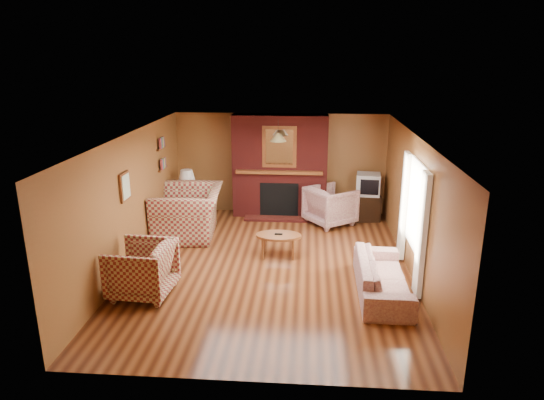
# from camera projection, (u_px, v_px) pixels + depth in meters

# --- Properties ---
(floor) EXTENTS (6.50, 6.50, 0.00)m
(floor) POSITION_uv_depth(u_px,v_px,m) (270.00, 267.00, 8.87)
(floor) COLOR #401D0D
(floor) RESTS_ON ground
(ceiling) EXTENTS (6.50, 6.50, 0.00)m
(ceiling) POSITION_uv_depth(u_px,v_px,m) (269.00, 136.00, 8.17)
(ceiling) COLOR white
(ceiling) RESTS_ON wall_back
(wall_back) EXTENTS (6.50, 0.00, 6.50)m
(wall_back) POSITION_uv_depth(u_px,v_px,m) (281.00, 164.00, 11.62)
(wall_back) COLOR brown
(wall_back) RESTS_ON floor
(wall_front) EXTENTS (6.50, 0.00, 6.50)m
(wall_front) POSITION_uv_depth(u_px,v_px,m) (246.00, 291.00, 5.42)
(wall_front) COLOR brown
(wall_front) RESTS_ON floor
(wall_left) EXTENTS (0.00, 6.50, 6.50)m
(wall_left) POSITION_uv_depth(u_px,v_px,m) (131.00, 201.00, 8.70)
(wall_left) COLOR brown
(wall_left) RESTS_ON floor
(wall_right) EXTENTS (0.00, 6.50, 6.50)m
(wall_right) POSITION_uv_depth(u_px,v_px,m) (414.00, 207.00, 8.33)
(wall_right) COLOR brown
(wall_right) RESTS_ON floor
(fireplace) EXTENTS (2.20, 0.82, 2.40)m
(fireplace) POSITION_uv_depth(u_px,v_px,m) (280.00, 167.00, 11.37)
(fireplace) COLOR #571513
(fireplace) RESTS_ON floor
(window_right) EXTENTS (0.10, 1.85, 2.00)m
(window_right) POSITION_uv_depth(u_px,v_px,m) (413.00, 215.00, 8.17)
(window_right) COLOR silver
(window_right) RESTS_ON wall_right
(bookshelf) EXTENTS (0.09, 0.55, 0.71)m
(bookshelf) POSITION_uv_depth(u_px,v_px,m) (163.00, 154.00, 10.37)
(bookshelf) COLOR brown
(bookshelf) RESTS_ON wall_left
(botanical_print) EXTENTS (0.05, 0.40, 0.50)m
(botanical_print) POSITION_uv_depth(u_px,v_px,m) (125.00, 187.00, 8.31)
(botanical_print) COLOR brown
(botanical_print) RESTS_ON wall_left
(pendant_light) EXTENTS (0.36, 0.36, 0.48)m
(pendant_light) POSITION_uv_depth(u_px,v_px,m) (278.00, 137.00, 10.48)
(pendant_light) COLOR black
(pendant_light) RESTS_ON ceiling
(plaid_loveseat) EXTENTS (1.50, 1.69, 1.02)m
(plaid_loveseat) POSITION_uv_depth(u_px,v_px,m) (188.00, 212.00, 10.26)
(plaid_loveseat) COLOR maroon
(plaid_loveseat) RESTS_ON floor
(plaid_armchair) EXTENTS (1.03, 1.01, 0.87)m
(plaid_armchair) POSITION_uv_depth(u_px,v_px,m) (142.00, 269.00, 7.73)
(plaid_armchair) COLOR maroon
(plaid_armchair) RESTS_ON floor
(floral_sofa) EXTENTS (0.80, 2.00, 0.58)m
(floral_sofa) POSITION_uv_depth(u_px,v_px,m) (382.00, 276.00, 7.82)
(floral_sofa) COLOR beige
(floral_sofa) RESTS_ON floor
(floral_armchair) EXTENTS (1.32, 1.31, 0.87)m
(floral_armchair) POSITION_uv_depth(u_px,v_px,m) (331.00, 206.00, 10.96)
(floral_armchair) COLOR beige
(floral_armchair) RESTS_ON floor
(coffee_table) EXTENTS (0.87, 0.54, 0.46)m
(coffee_table) POSITION_uv_depth(u_px,v_px,m) (279.00, 237.00, 9.22)
(coffee_table) COLOR brown
(coffee_table) RESTS_ON floor
(side_table) EXTENTS (0.43, 0.43, 0.53)m
(side_table) POSITION_uv_depth(u_px,v_px,m) (188.00, 209.00, 11.28)
(side_table) COLOR brown
(side_table) RESTS_ON floor
(table_lamp) EXTENTS (0.40, 0.40, 0.66)m
(table_lamp) POSITION_uv_depth(u_px,v_px,m) (187.00, 182.00, 11.09)
(table_lamp) COLOR silver
(table_lamp) RESTS_ON side_table
(tv_stand) EXTENTS (0.61, 0.56, 0.61)m
(tv_stand) POSITION_uv_depth(u_px,v_px,m) (367.00, 207.00, 11.30)
(tv_stand) COLOR black
(tv_stand) RESTS_ON floor
(crt_tv) EXTENTS (0.58, 0.58, 0.49)m
(crt_tv) POSITION_uv_depth(u_px,v_px,m) (368.00, 184.00, 11.13)
(crt_tv) COLOR #B2B5BA
(crt_tv) RESTS_ON tv_stand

